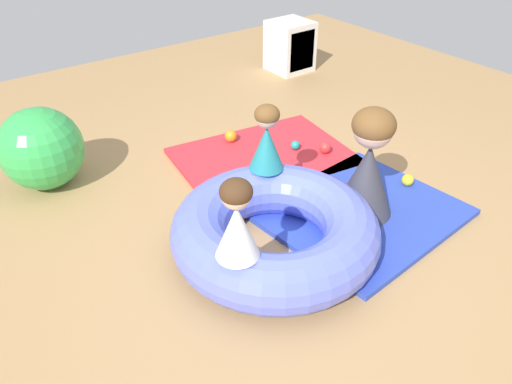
% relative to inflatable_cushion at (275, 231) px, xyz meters
% --- Properties ---
extents(ground_plane, '(8.00, 8.00, 0.00)m').
position_rel_inflatable_cushion_xyz_m(ground_plane, '(0.14, 0.11, -0.18)').
color(ground_plane, tan).
extents(gym_mat_far_right, '(1.52, 1.21, 0.04)m').
position_rel_inflatable_cushion_xyz_m(gym_mat_far_right, '(0.67, 0.98, -0.16)').
color(gym_mat_far_right, red).
rests_on(gym_mat_far_right, ground).
extents(gym_mat_far_left, '(1.37, 1.20, 0.04)m').
position_rel_inflatable_cushion_xyz_m(gym_mat_far_left, '(0.74, -0.05, -0.16)').
color(gym_mat_far_left, '#2D47B7').
rests_on(gym_mat_far_left, ground).
extents(inflatable_cushion, '(1.31, 1.31, 0.35)m').
position_rel_inflatable_cushion_xyz_m(inflatable_cushion, '(0.00, 0.00, 0.00)').
color(inflatable_cushion, '#6070E5').
rests_on(inflatable_cushion, ground).
extents(child_in_teal, '(0.32, 0.32, 0.46)m').
position_rel_inflatable_cushion_xyz_m(child_in_teal, '(0.25, 0.41, 0.40)').
color(child_in_teal, teal).
rests_on(child_in_teal, inflatable_cushion).
extents(child_in_white, '(0.26, 0.26, 0.47)m').
position_rel_inflatable_cushion_xyz_m(child_in_white, '(-0.43, -0.21, 0.40)').
color(child_in_white, white).
rests_on(child_in_white, inflatable_cushion).
extents(adult_seated, '(0.51, 0.51, 0.78)m').
position_rel_inflatable_cushion_xyz_m(adult_seated, '(0.74, -0.05, 0.25)').
color(adult_seated, '#383842').
rests_on(adult_seated, gym_mat_far_left).
extents(play_ball_green, '(0.07, 0.07, 0.07)m').
position_rel_inflatable_cushion_xyz_m(play_ball_green, '(1.05, 0.24, -0.10)').
color(play_ball_green, green).
rests_on(play_ball_green, gym_mat_far_left).
extents(play_ball_blue, '(0.10, 0.10, 0.10)m').
position_rel_inflatable_cushion_xyz_m(play_ball_blue, '(0.39, 0.69, -0.09)').
color(play_ball_blue, blue).
rests_on(play_ball_blue, gym_mat_far_right).
extents(play_ball_orange, '(0.10, 0.10, 0.10)m').
position_rel_inflatable_cushion_xyz_m(play_ball_orange, '(0.58, 1.35, -0.08)').
color(play_ball_orange, orange).
rests_on(play_ball_orange, gym_mat_far_right).
extents(play_ball_red, '(0.10, 0.10, 0.10)m').
position_rel_inflatable_cushion_xyz_m(play_ball_red, '(1.10, 0.71, -0.09)').
color(play_ball_red, red).
rests_on(play_ball_red, gym_mat_far_right).
extents(play_ball_yellow, '(0.09, 0.09, 0.09)m').
position_rel_inflatable_cushion_xyz_m(play_ball_yellow, '(1.26, -0.03, -0.09)').
color(play_ball_yellow, yellow).
rests_on(play_ball_yellow, gym_mat_far_left).
extents(play_ball_teal, '(0.08, 0.08, 0.08)m').
position_rel_inflatable_cushion_xyz_m(play_ball_teal, '(0.94, 0.91, -0.10)').
color(play_ball_teal, teal).
rests_on(play_ball_teal, gym_mat_far_right).
extents(exercise_ball_large, '(0.62, 0.62, 0.62)m').
position_rel_inflatable_cushion_xyz_m(exercise_ball_large, '(-0.89, 1.68, 0.14)').
color(exercise_ball_large, green).
rests_on(exercise_ball_large, ground).
extents(storage_cube, '(0.44, 0.44, 0.56)m').
position_rel_inflatable_cushion_xyz_m(storage_cube, '(2.19, 2.45, 0.10)').
color(storage_cube, silver).
rests_on(storage_cube, ground).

